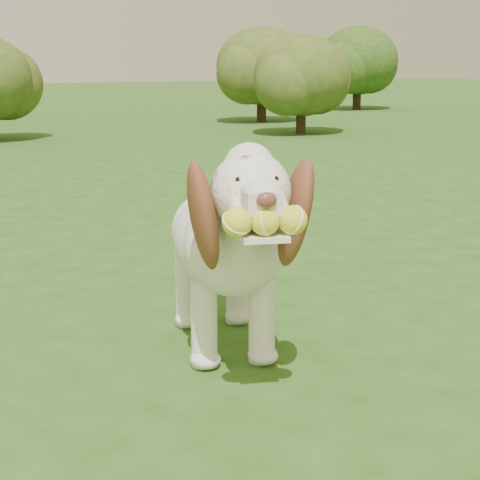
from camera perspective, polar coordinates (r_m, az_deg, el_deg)
ground at (r=3.26m, az=3.22°, el=-6.27°), size 80.00×80.00×0.00m
dog at (r=2.89m, az=-0.97°, el=0.19°), size 0.71×1.22×0.81m
shrub_d at (r=12.18m, az=4.41°, el=11.59°), size 1.42×1.42×1.48m
shrub_f at (r=14.70m, az=1.56°, el=12.27°), size 1.63×1.63×1.69m
shrub_h at (r=18.88m, az=8.39°, el=12.51°), size 1.81×1.81×1.88m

